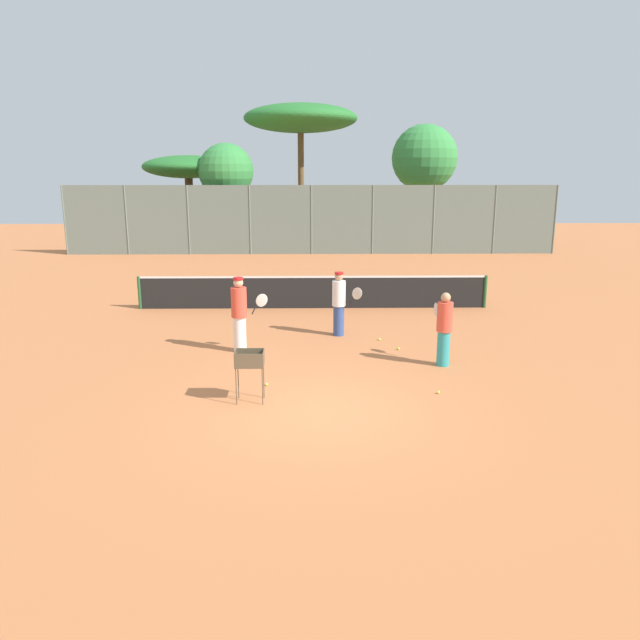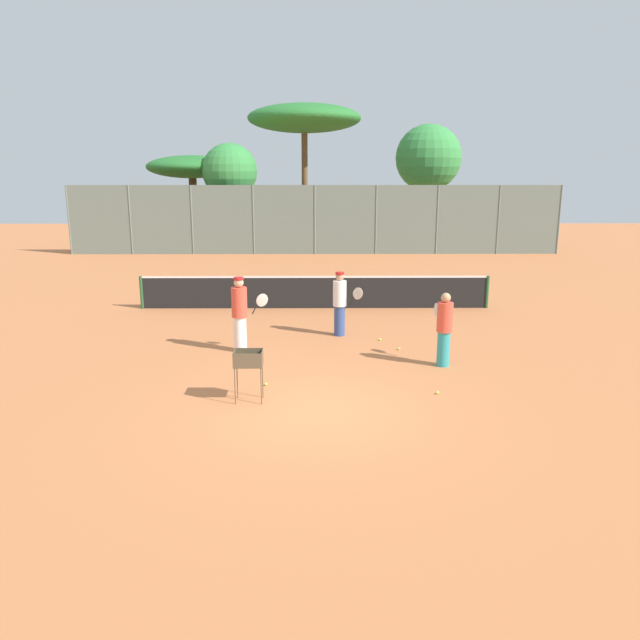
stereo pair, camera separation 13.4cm
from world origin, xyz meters
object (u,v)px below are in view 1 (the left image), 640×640
Objects in this scene: player_yellow_shirt at (444,328)px; player_white_outfit at (240,313)px; tennis_net at (313,291)px; ball_cart at (249,363)px; parked_car at (297,232)px; player_red_cap at (339,303)px.

player_white_outfit is at bearing 65.64° from player_yellow_shirt.
ball_cart is (-1.31, -8.32, 0.24)m from tennis_net.
player_white_outfit reaches higher than ball_cart.
tennis_net is 6.04× the size of player_white_outfit.
player_white_outfit is 5.00m from player_yellow_shirt.
player_yellow_shirt is at bearing -20.45° from player_white_outfit.
player_white_outfit is at bearing -92.52° from parked_car.
player_red_cap reaches higher than player_yellow_shirt.
ball_cart is at bearing -98.94° from tennis_net.
ball_cart is at bearing -87.24° from player_white_outfit.
player_yellow_shirt is (2.99, -6.09, 0.33)m from tennis_net.
tennis_net is at bearing 130.18° from player_red_cap.
player_red_cap reaches higher than parked_car.
tennis_net reaches higher than ball_cart.
player_red_cap is at bearing 67.96° from ball_cart.
player_white_outfit is 1.82× the size of ball_cart.
tennis_net is 6.80m from player_yellow_shirt.
ball_cart is at bearing -83.33° from player_red_cap.
player_red_cap is 1.01× the size of player_yellow_shirt.
player_yellow_shirt is at bearing -80.83° from parked_car.
tennis_net is 6.47× the size of player_red_cap.
parked_car is at bearing 122.90° from player_red_cap.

